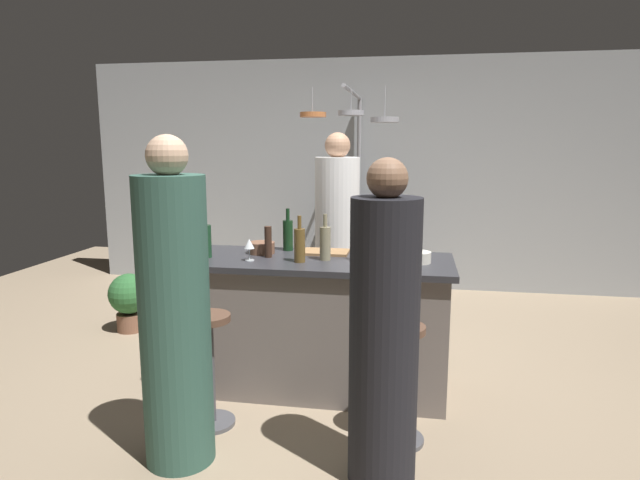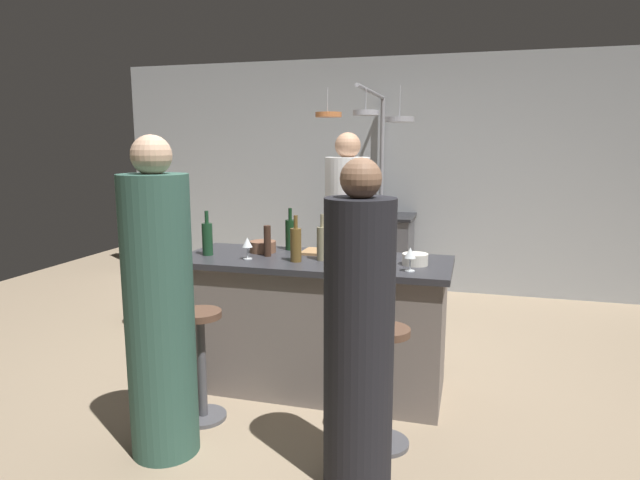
{
  "view_description": "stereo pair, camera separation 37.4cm",
  "coord_description": "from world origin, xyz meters",
  "px_view_note": "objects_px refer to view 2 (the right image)",
  "views": [
    {
      "loc": [
        0.63,
        -3.48,
        1.65
      ],
      "look_at": [
        0.0,
        0.15,
        1.0
      ],
      "focal_mm": 30.57,
      "sensor_mm": 36.0,
      "label": 1
    },
    {
      "loc": [
        1.0,
        -3.4,
        1.65
      ],
      "look_at": [
        0.0,
        0.15,
        1.0
      ],
      "focal_mm": 30.57,
      "sensor_mm": 36.0,
      "label": 2
    }
  ],
  "objects_px": {
    "cutting_board": "(326,252)",
    "wine_bottle_amber": "(296,244)",
    "bar_stool_right": "(385,381)",
    "wine_bottle_white": "(322,243)",
    "wine_glass_near_left_guest": "(380,250)",
    "bar_stool_left": "(201,360)",
    "potted_plant": "(147,293)",
    "guest_right": "(359,339)",
    "wine_bottle_green": "(207,238)",
    "chef": "(347,246)",
    "stove_range": "(376,255)",
    "wine_glass_near_right_guest": "(410,254)",
    "mixing_bowl_wooden": "(263,247)",
    "mixing_bowl_ceramic": "(415,259)",
    "wine_bottle_red": "(290,234)",
    "guest_left": "(160,312)",
    "pepper_mill": "(267,241)",
    "wine_glass_by_chef": "(247,243)",
    "wine_bottle_rose": "(362,243)"
  },
  "relations": [
    {
      "from": "wine_glass_near_right_guest",
      "to": "wine_bottle_amber",
      "type": "bearing_deg",
      "value": 173.83
    },
    {
      "from": "stove_range",
      "to": "wine_bottle_green",
      "type": "height_order",
      "value": "wine_bottle_green"
    },
    {
      "from": "guest_right",
      "to": "wine_glass_by_chef",
      "type": "height_order",
      "value": "guest_right"
    },
    {
      "from": "bar_stool_left",
      "to": "pepper_mill",
      "type": "xyz_separation_m",
      "value": [
        0.2,
        0.61,
        0.63
      ]
    },
    {
      "from": "mixing_bowl_wooden",
      "to": "mixing_bowl_ceramic",
      "type": "bearing_deg",
      "value": -6.51
    },
    {
      "from": "wine_bottle_rose",
      "to": "mixing_bowl_ceramic",
      "type": "height_order",
      "value": "wine_bottle_rose"
    },
    {
      "from": "wine_bottle_red",
      "to": "mixing_bowl_ceramic",
      "type": "height_order",
      "value": "wine_bottle_red"
    },
    {
      "from": "wine_bottle_amber",
      "to": "mixing_bowl_wooden",
      "type": "xyz_separation_m",
      "value": [
        -0.32,
        0.23,
        -0.08
      ]
    },
    {
      "from": "bar_stool_left",
      "to": "wine_bottle_amber",
      "type": "height_order",
      "value": "wine_bottle_amber"
    },
    {
      "from": "stove_range",
      "to": "mixing_bowl_ceramic",
      "type": "bearing_deg",
      "value": -74.83
    },
    {
      "from": "mixing_bowl_ceramic",
      "to": "wine_glass_near_right_guest",
      "type": "bearing_deg",
      "value": -93.42
    },
    {
      "from": "potted_plant",
      "to": "pepper_mill",
      "type": "relative_size",
      "value": 2.48
    },
    {
      "from": "wine_bottle_white",
      "to": "wine_glass_near_left_guest",
      "type": "distance_m",
      "value": 0.4
    },
    {
      "from": "wine_bottle_amber",
      "to": "wine_glass_near_left_guest",
      "type": "height_order",
      "value": "wine_bottle_amber"
    },
    {
      "from": "wine_glass_by_chef",
      "to": "mixing_bowl_ceramic",
      "type": "xyz_separation_m",
      "value": [
        1.08,
        0.13,
        -0.07
      ]
    },
    {
      "from": "wine_bottle_rose",
      "to": "mixing_bowl_wooden",
      "type": "bearing_deg",
      "value": 168.54
    },
    {
      "from": "bar_stool_left",
      "to": "wine_glass_near_left_guest",
      "type": "bearing_deg",
      "value": 27.63
    },
    {
      "from": "stove_range",
      "to": "potted_plant",
      "type": "xyz_separation_m",
      "value": [
        -1.84,
        -1.61,
        -0.15
      ]
    },
    {
      "from": "guest_right",
      "to": "wine_bottle_red",
      "type": "relative_size",
      "value": 5.28
    },
    {
      "from": "guest_right",
      "to": "wine_bottle_green",
      "type": "height_order",
      "value": "guest_right"
    },
    {
      "from": "chef",
      "to": "wine_bottle_red",
      "type": "height_order",
      "value": "chef"
    },
    {
      "from": "wine_bottle_red",
      "to": "guest_right",
      "type": "bearing_deg",
      "value": -58.26
    },
    {
      "from": "stove_range",
      "to": "wine_glass_near_left_guest",
      "type": "xyz_separation_m",
      "value": [
        0.46,
        -2.56,
        0.56
      ]
    },
    {
      "from": "guest_right",
      "to": "pepper_mill",
      "type": "relative_size",
      "value": 7.58
    },
    {
      "from": "guest_left",
      "to": "mixing_bowl_ceramic",
      "type": "height_order",
      "value": "guest_left"
    },
    {
      "from": "wine_bottle_white",
      "to": "wine_bottle_amber",
      "type": "relative_size",
      "value": 1.01
    },
    {
      "from": "chef",
      "to": "bar_stool_left",
      "type": "bearing_deg",
      "value": -108.11
    },
    {
      "from": "wine_bottle_green",
      "to": "mixing_bowl_wooden",
      "type": "relative_size",
      "value": 1.67
    },
    {
      "from": "wine_bottle_red",
      "to": "wine_glass_near_right_guest",
      "type": "bearing_deg",
      "value": -26.46
    },
    {
      "from": "mixing_bowl_wooden",
      "to": "bar_stool_right",
      "type": "bearing_deg",
      "value": -36.48
    },
    {
      "from": "bar_stool_left",
      "to": "stove_range",
      "type": "bearing_deg",
      "value": 80.34
    },
    {
      "from": "bar_stool_right",
      "to": "cutting_board",
      "type": "bearing_deg",
      "value": 124.34
    },
    {
      "from": "chef",
      "to": "wine_bottle_white",
      "type": "relative_size",
      "value": 5.74
    },
    {
      "from": "stove_range",
      "to": "bar_stool_left",
      "type": "xyz_separation_m",
      "value": [
        -0.52,
        -3.07,
        -0.07
      ]
    },
    {
      "from": "potted_plant",
      "to": "wine_glass_near_left_guest",
      "type": "height_order",
      "value": "wine_glass_near_left_guest"
    },
    {
      "from": "wine_bottle_white",
      "to": "mixing_bowl_ceramic",
      "type": "xyz_separation_m",
      "value": [
        0.6,
        0.02,
        -0.08
      ]
    },
    {
      "from": "wine_bottle_red",
      "to": "wine_bottle_amber",
      "type": "bearing_deg",
      "value": -66.14
    },
    {
      "from": "cutting_board",
      "to": "guest_right",
      "type": "bearing_deg",
      "value": -67.76
    },
    {
      "from": "wine_bottle_white",
      "to": "bar_stool_left",
      "type": "bearing_deg",
      "value": -135.03
    },
    {
      "from": "chef",
      "to": "cutting_board",
      "type": "bearing_deg",
      "value": -87.85
    },
    {
      "from": "bar_stool_left",
      "to": "mixing_bowl_ceramic",
      "type": "height_order",
      "value": "mixing_bowl_ceramic"
    },
    {
      "from": "bar_stool_right",
      "to": "guest_right",
      "type": "xyz_separation_m",
      "value": [
        -0.08,
        -0.35,
        0.36
      ]
    },
    {
      "from": "wine_bottle_red",
      "to": "mixing_bowl_wooden",
      "type": "height_order",
      "value": "wine_bottle_red"
    },
    {
      "from": "bar_stool_right",
      "to": "guest_left",
      "type": "distance_m",
      "value": 1.26
    },
    {
      "from": "guest_left",
      "to": "potted_plant",
      "type": "relative_size",
      "value": 3.26
    },
    {
      "from": "chef",
      "to": "wine_bottle_green",
      "type": "height_order",
      "value": "chef"
    },
    {
      "from": "cutting_board",
      "to": "wine_bottle_amber",
      "type": "bearing_deg",
      "value": -110.97
    },
    {
      "from": "chef",
      "to": "wine_bottle_rose",
      "type": "distance_m",
      "value": 1.09
    },
    {
      "from": "mixing_bowl_ceramic",
      "to": "guest_right",
      "type": "bearing_deg",
      "value": -99.39
    },
    {
      "from": "wine_glass_near_right_guest",
      "to": "mixing_bowl_wooden",
      "type": "relative_size",
      "value": 0.8
    }
  ]
}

